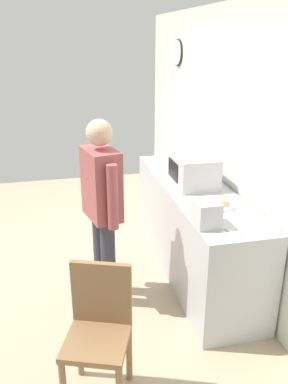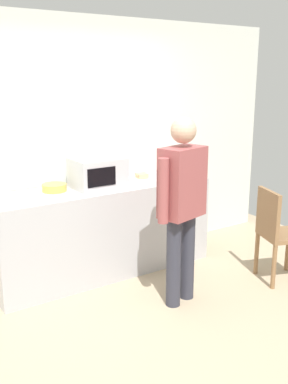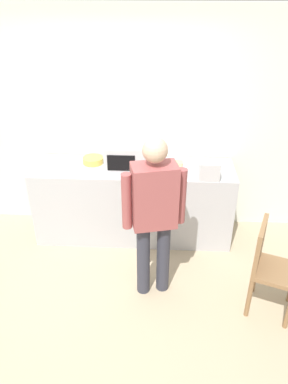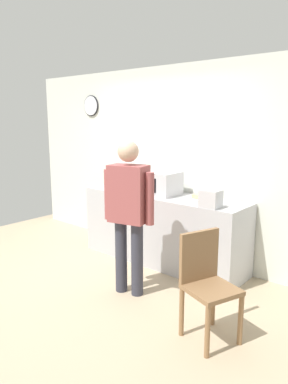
{
  "view_description": "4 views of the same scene",
  "coord_description": "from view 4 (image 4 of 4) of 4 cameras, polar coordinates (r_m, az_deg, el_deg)",
  "views": [
    {
      "loc": [
        3.66,
        -0.08,
        2.28
      ],
      "look_at": [
        0.32,
        0.68,
        0.95
      ],
      "focal_mm": 37.25,
      "sensor_mm": 36.0,
      "label": 1
    },
    {
      "loc": [
        -1.86,
        -2.67,
        2.01
      ],
      "look_at": [
        0.41,
        0.76,
        0.94
      ],
      "focal_mm": 41.95,
      "sensor_mm": 36.0,
      "label": 2
    },
    {
      "loc": [
        0.55,
        -2.61,
        2.84
      ],
      "look_at": [
        0.36,
        0.8,
        0.85
      ],
      "focal_mm": 35.16,
      "sensor_mm": 36.0,
      "label": 3
    },
    {
      "loc": [
        3.02,
        -2.48,
        1.89
      ],
      "look_at": [
        0.25,
        0.8,
        1.03
      ],
      "focal_mm": 33.93,
      "sensor_mm": 36.0,
      "label": 4
    }
  ],
  "objects": [
    {
      "name": "fork_utensil",
      "position": [
        4.93,
        -3.91,
        0.06
      ],
      "size": [
        0.17,
        0.05,
        0.01
      ],
      "primitive_type": "cube",
      "rotation": [
        0.0,
        0.0,
        2.94
      ],
      "color": "silver",
      "rests_on": "kitchen_counter"
    },
    {
      "name": "toaster",
      "position": [
        4.1,
        10.43,
        -1.04
      ],
      "size": [
        0.22,
        0.18,
        0.2
      ],
      "primitive_type": "cube",
      "color": "silver",
      "rests_on": "kitchen_counter"
    },
    {
      "name": "salad_bowl",
      "position": [
        5.11,
        -0.63,
        0.84
      ],
      "size": [
        0.24,
        0.24,
        0.07
      ],
      "primitive_type": "cylinder",
      "color": "gold",
      "rests_on": "kitchen_counter"
    },
    {
      "name": "kitchen_counter",
      "position": [
        4.86,
        2.91,
        -5.76
      ],
      "size": [
        2.31,
        0.62,
        0.92
      ],
      "primitive_type": "cube",
      "color": "#B7B7BC",
      "rests_on": "ground_plane"
    },
    {
      "name": "microwave",
      "position": [
        4.74,
        2.44,
        1.42
      ],
      "size": [
        0.5,
        0.39,
        0.3
      ],
      "color": "silver",
      "rests_on": "kitchen_counter"
    },
    {
      "name": "spoon_utensil",
      "position": [
        4.17,
        13.52,
        -2.33
      ],
      "size": [
        0.17,
        0.08,
        0.01
      ],
      "primitive_type": "cube",
      "rotation": [
        0.0,
        0.0,
        0.34
      ],
      "color": "silver",
      "rests_on": "kitchen_counter"
    },
    {
      "name": "sandwich_plate",
      "position": [
        4.5,
        8.45,
        -0.94
      ],
      "size": [
        0.26,
        0.26,
        0.07
      ],
      "color": "white",
      "rests_on": "kitchen_counter"
    },
    {
      "name": "person_standing",
      "position": [
        3.85,
        -2.43,
        -2.37
      ],
      "size": [
        0.58,
        0.33,
        1.68
      ],
      "color": "#32323F",
      "rests_on": "ground_plane"
    },
    {
      "name": "back_wall",
      "position": [
        5.12,
        3.64,
        4.73
      ],
      "size": [
        5.4,
        0.13,
        2.6
      ],
      "color": "silver",
      "rests_on": "ground_plane"
    },
    {
      "name": "ground_plane",
      "position": [
        4.34,
        -9.67,
        -14.62
      ],
      "size": [
        6.0,
        6.0,
        0.0
      ],
      "primitive_type": "plane",
      "color": "tan"
    },
    {
      "name": "wooden_chair",
      "position": [
        3.27,
        9.72,
        -13.52
      ],
      "size": [
        0.51,
        0.51,
        0.94
      ],
      "color": "olive",
      "rests_on": "ground_plane"
    }
  ]
}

